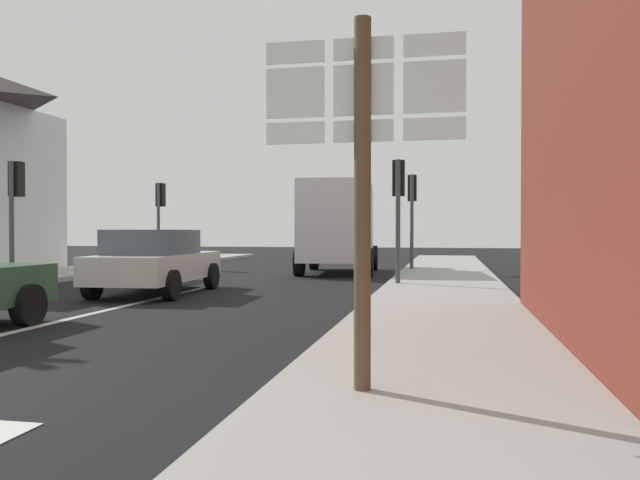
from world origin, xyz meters
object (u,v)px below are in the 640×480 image
object	(u,v)px
traffic_light_far_left	(160,205)
delivery_truck	(338,225)
traffic_light_near_right	(398,193)
traffic_light_near_left	(15,194)
sedan_far	(155,261)
route_sign_post	(363,164)
traffic_light_far_right	(412,200)

from	to	relation	value
traffic_light_far_left	delivery_truck	bearing A→B (deg)	-12.90
traffic_light_near_right	traffic_light_near_left	bearing A→B (deg)	-170.84
traffic_light_near_right	traffic_light_far_left	size ratio (longest dim) A/B	0.98
sedan_far	route_sign_post	distance (m)	10.25
sedan_far	traffic_light_far_right	distance (m)	10.39
route_sign_post	traffic_light_near_left	xyz separation A→B (m)	(-10.23, 9.31, 0.38)
delivery_truck	sedan_far	bearing A→B (deg)	-110.69
delivery_truck	traffic_light_far_right	world-z (taller)	traffic_light_far_right
sedan_far	traffic_light_near_left	distance (m)	4.76
delivery_truck	traffic_light_near_left	distance (m)	9.95
traffic_light_near_right	traffic_light_near_left	distance (m)	9.82
sedan_far	traffic_light_near_left	bearing A→B (deg)	167.11
route_sign_post	traffic_light_far_left	distance (m)	20.46
traffic_light_near_right	traffic_light_far_right	xyz separation A→B (m)	(-0.00, 6.19, 0.12)
delivery_truck	traffic_light_near_left	size ratio (longest dim) A/B	1.59
traffic_light_far_left	traffic_light_far_right	bearing A→B (deg)	-3.89
traffic_light_far_right	delivery_truck	bearing A→B (deg)	-157.33
route_sign_post	sedan_far	bearing A→B (deg)	125.23
route_sign_post	traffic_light_near_right	size ratio (longest dim) A/B	0.99
traffic_light_near_left	traffic_light_far_right	bearing A→B (deg)	38.64
traffic_light_near_right	delivery_truck	bearing A→B (deg)	115.01
traffic_light_far_right	traffic_light_near_left	xyz separation A→B (m)	(-9.69, -7.75, -0.11)
delivery_truck	route_sign_post	size ratio (longest dim) A/B	1.60
route_sign_post	traffic_light_near_right	bearing A→B (deg)	92.80
delivery_truck	traffic_light_far_left	size ratio (longest dim) A/B	1.57
sedan_far	traffic_light_near_right	bearing A→B (deg)	25.61
traffic_light_far_right	traffic_light_far_left	distance (m)	9.72
traffic_light_near_right	route_sign_post	bearing A→B (deg)	-87.20
delivery_truck	traffic_light_far_left	distance (m)	7.51
traffic_light_near_left	traffic_light_far_left	size ratio (longest dim) A/B	0.98
delivery_truck	route_sign_post	distance (m)	16.32
route_sign_post	traffic_light_near_left	size ratio (longest dim) A/B	0.99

